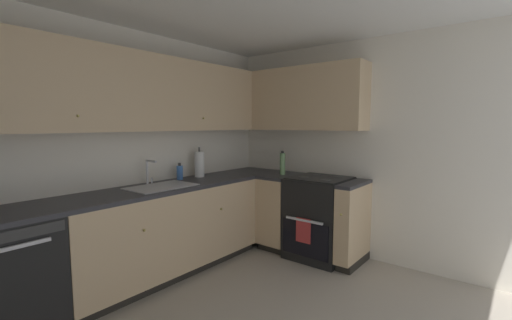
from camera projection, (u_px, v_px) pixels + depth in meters
The scene contains 15 objects.
wall_back at pixel (106, 155), 3.16m from camera, with size 4.20×0.05×2.40m, color silver.
wall_right at pixel (366, 151), 3.73m from camera, with size 0.05×3.42×2.40m, color silver.
dishwasher at pixel (6, 279), 2.32m from camera, with size 0.60×0.63×0.86m.
lower_cabinets_back at pixel (167, 231), 3.37m from camera, with size 2.06×0.62×0.86m.
countertop_back at pixel (166, 187), 3.32m from camera, with size 3.27×0.60×0.04m, color #2D2D33.
lower_cabinets_right at pixel (302, 216), 3.93m from camera, with size 0.62×1.16×0.86m.
countertop_right at pixel (303, 178), 3.88m from camera, with size 0.60×1.16×0.03m.
oven_range at pixel (320, 217), 3.81m from camera, with size 0.68×0.62×1.04m.
upper_cabinets_back at pixel (140, 93), 3.18m from camera, with size 2.95×0.34×0.72m.
upper_cabinets_right at pixel (295, 99), 4.02m from camera, with size 0.32×1.71×0.72m.
sink at pixel (162, 191), 3.25m from camera, with size 0.62×0.40×0.10m.
faucet at pixel (149, 170), 3.36m from camera, with size 0.07×0.16×0.25m.
soap_bottle at pixel (180, 172), 3.67m from camera, with size 0.07×0.07×0.18m.
paper_towel_roll at pixel (199, 164), 3.86m from camera, with size 0.11×0.11×0.35m.
oil_bottle at pixel (283, 163), 4.04m from camera, with size 0.06×0.06×0.28m.
Camera 1 is at (-1.59, -1.37, 1.49)m, focal length 23.77 mm.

